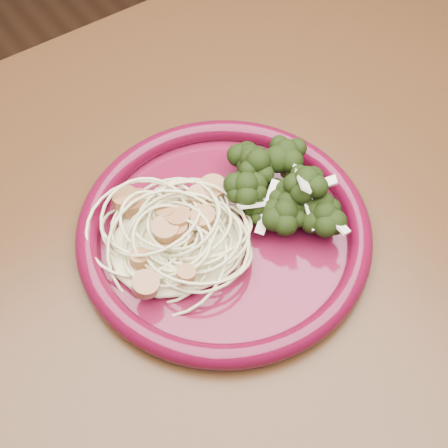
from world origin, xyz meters
name	(u,v)px	position (x,y,z in m)	size (l,w,h in m)	color
dining_table	(280,312)	(0.00, 0.00, 0.65)	(1.20, 0.80, 0.75)	#472814
dinner_plate	(224,231)	(-0.03, 0.05, 0.76)	(0.34, 0.34, 0.02)	#540C22
spaghetti_pile	(177,236)	(-0.07, 0.07, 0.77)	(0.13, 0.11, 0.03)	beige
scallop_cluster	(175,213)	(-0.07, 0.07, 0.80)	(0.12, 0.12, 0.04)	#A26F45
broccoli_pile	(280,204)	(0.02, 0.04, 0.78)	(0.08, 0.13, 0.04)	black
onion_garnish	(283,184)	(0.02, 0.04, 0.81)	(0.06, 0.08, 0.05)	white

